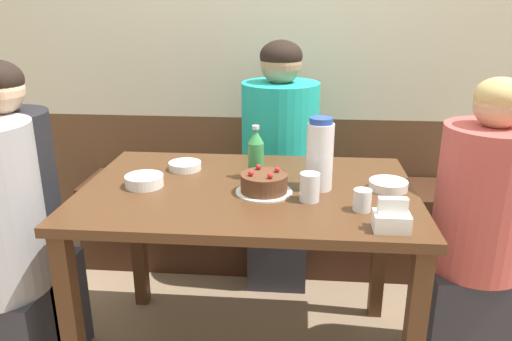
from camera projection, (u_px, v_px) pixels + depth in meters
The scene contains 15 objects.
back_wall at pixel (268, 36), 2.70m from camera, with size 4.80×0.04×2.50m.
bench_seat at pixel (264, 223), 2.83m from camera, with size 2.01×0.38×0.48m.
dining_table at pixel (248, 213), 1.90m from camera, with size 1.24×0.82×0.77m.
birthday_cake at pixel (264, 184), 1.81m from camera, with size 0.21×0.21×0.09m.
water_pitcher at pixel (320, 155), 1.82m from camera, with size 0.10×0.10×0.27m.
soju_bottle at pixel (256, 153), 1.94m from camera, with size 0.06×0.06×0.21m.
napkin_holder at pixel (392, 218), 1.51m from camera, with size 0.11×0.08×0.11m.
bowl_soup_white at pixel (144, 181), 1.88m from camera, with size 0.14×0.14×0.04m.
bowl_rice_small at pixel (388, 185), 1.84m from camera, with size 0.14×0.14×0.03m.
bowl_side_dish at pixel (185, 166), 2.06m from camera, with size 0.13×0.13×0.03m.
glass_water_tall at pixel (310, 187), 1.73m from camera, with size 0.07×0.07×0.10m.
glass_tumbler_short at pixel (362, 200), 1.65m from camera, with size 0.06×0.06×0.07m.
person_teal_shirt at pixel (21, 231), 1.93m from camera, with size 0.34×0.32×1.24m.
person_grey_tee at pixel (478, 238), 1.91m from camera, with size 0.35×0.35×1.19m.
person_dark_striped at pixel (279, 167), 2.54m from camera, with size 0.38×0.38×1.26m.
Camera 1 is at (0.18, -1.74, 1.44)m, focal length 35.00 mm.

